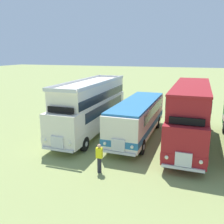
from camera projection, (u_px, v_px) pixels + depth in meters
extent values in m
cube|color=silver|center=(91.00, 114.00, 20.69)|extent=(2.63, 10.88, 2.30)
cube|color=silver|center=(91.00, 120.00, 20.83)|extent=(2.67, 10.92, 0.44)
cube|color=#19232D|center=(93.00, 106.00, 20.91)|extent=(2.63, 8.48, 0.76)
cube|color=#19232D|center=(57.00, 123.00, 15.61)|extent=(2.20, 0.13, 0.90)
cube|color=silver|center=(57.00, 142.00, 15.80)|extent=(0.90, 0.13, 0.80)
cube|color=silver|center=(57.00, 150.00, 15.89)|extent=(2.30, 0.17, 0.16)
sphere|color=#EAEACC|center=(70.00, 144.00, 15.51)|extent=(0.22, 0.22, 0.22)
sphere|color=#EAEACC|center=(45.00, 141.00, 16.08)|extent=(0.22, 0.22, 0.22)
cube|color=silver|center=(92.00, 91.00, 20.47)|extent=(2.52, 9.98, 1.50)
cube|color=silver|center=(59.00, 90.00, 15.52)|extent=(2.40, 0.13, 0.24)
cube|color=silver|center=(110.00, 77.00, 24.39)|extent=(2.40, 0.13, 0.24)
cube|color=silver|center=(105.00, 82.00, 19.90)|extent=(0.22, 9.95, 0.24)
cube|color=silver|center=(79.00, 81.00, 20.65)|extent=(0.22, 9.95, 0.24)
cube|color=#19232D|center=(92.00, 95.00, 20.54)|extent=(2.56, 9.88, 0.64)
cube|color=black|center=(60.00, 110.00, 15.88)|extent=(1.90, 0.14, 0.40)
cylinder|color=black|center=(85.00, 144.00, 17.09)|extent=(0.29, 1.04, 1.04)
cylinder|color=silver|center=(86.00, 144.00, 17.04)|extent=(0.02, 0.36, 0.36)
cylinder|color=black|center=(56.00, 140.00, 17.82)|extent=(0.29, 1.04, 1.04)
cylinder|color=silver|center=(54.00, 140.00, 17.87)|extent=(0.02, 0.36, 0.36)
cylinder|color=black|center=(117.00, 118.00, 23.94)|extent=(0.29, 1.04, 1.04)
cylinder|color=silver|center=(119.00, 118.00, 23.89)|extent=(0.02, 0.36, 0.36)
cylinder|color=black|center=(95.00, 116.00, 24.66)|extent=(0.29, 1.04, 1.04)
cylinder|color=silver|center=(94.00, 116.00, 24.71)|extent=(0.02, 0.36, 0.36)
cube|color=silver|center=(138.00, 117.00, 19.67)|extent=(2.78, 9.85, 2.30)
cube|color=teal|center=(137.00, 124.00, 19.81)|extent=(2.82, 9.89, 0.44)
cube|color=#19232D|center=(139.00, 109.00, 19.89)|extent=(2.74, 7.46, 0.76)
cube|color=#19232D|center=(119.00, 126.00, 15.10)|extent=(2.20, 0.16, 0.90)
cube|color=silver|center=(118.00, 145.00, 15.30)|extent=(0.90, 0.15, 0.80)
cube|color=silver|center=(118.00, 153.00, 15.39)|extent=(2.30, 0.21, 0.16)
sphere|color=#EAEACC|center=(132.00, 147.00, 14.99)|extent=(0.22, 0.22, 0.22)
sphere|color=#EAEACC|center=(105.00, 143.00, 15.59)|extent=(0.22, 0.22, 0.22)
cube|color=teal|center=(138.00, 102.00, 19.38)|extent=(2.73, 9.45, 0.14)
cylinder|color=black|center=(142.00, 147.00, 16.56)|extent=(0.31, 1.05, 1.04)
cylinder|color=silver|center=(144.00, 147.00, 16.51)|extent=(0.03, 0.36, 0.36)
cylinder|color=black|center=(110.00, 143.00, 17.33)|extent=(0.31, 1.05, 1.04)
cylinder|color=silver|center=(108.00, 142.00, 17.38)|extent=(0.03, 0.36, 0.36)
cylinder|color=black|center=(158.00, 122.00, 22.39)|extent=(0.31, 1.05, 1.04)
cylinder|color=silver|center=(159.00, 122.00, 22.34)|extent=(0.03, 0.36, 0.36)
cylinder|color=black|center=(134.00, 120.00, 23.16)|extent=(0.31, 1.05, 1.04)
cylinder|color=silver|center=(132.00, 120.00, 23.20)|extent=(0.03, 0.36, 0.36)
cube|color=maroon|center=(189.00, 122.00, 18.09)|extent=(2.77, 10.90, 2.30)
cube|color=maroon|center=(188.00, 130.00, 18.23)|extent=(2.81, 10.94, 0.44)
cube|color=#19232D|center=(190.00, 113.00, 18.31)|extent=(2.74, 8.50, 0.76)
cube|color=#19232D|center=(185.00, 137.00, 13.04)|extent=(2.20, 0.15, 0.90)
cube|color=silver|center=(183.00, 160.00, 13.23)|extent=(0.90, 0.14, 0.80)
cube|color=silver|center=(183.00, 168.00, 13.32)|extent=(2.30, 0.20, 0.16)
sphere|color=#EAEACC|center=(201.00, 162.00, 12.93)|extent=(0.22, 0.22, 0.22)
sphere|color=#EAEACC|center=(167.00, 157.00, 13.52)|extent=(0.22, 0.22, 0.22)
cube|color=maroon|center=(191.00, 97.00, 17.87)|extent=(2.64, 10.00, 1.50)
cube|color=maroon|center=(192.00, 86.00, 17.67)|extent=(2.71, 10.10, 0.14)
cube|color=#19232D|center=(192.00, 93.00, 17.80)|extent=(2.68, 9.90, 0.68)
cube|color=black|center=(187.00, 121.00, 13.30)|extent=(1.90, 0.17, 0.40)
cylinder|color=black|center=(205.00, 160.00, 14.50)|extent=(0.31, 1.05, 1.04)
cylinder|color=silver|center=(207.00, 161.00, 14.45)|extent=(0.03, 0.36, 0.36)
cylinder|color=black|center=(166.00, 155.00, 15.26)|extent=(0.31, 1.05, 1.04)
cylinder|color=silver|center=(163.00, 155.00, 15.31)|extent=(0.03, 0.36, 0.36)
cylinder|color=black|center=(204.00, 126.00, 21.31)|extent=(0.31, 1.05, 1.04)
cylinder|color=silver|center=(206.00, 126.00, 21.26)|extent=(0.03, 0.36, 0.36)
cylinder|color=black|center=(177.00, 123.00, 22.06)|extent=(0.31, 1.05, 1.04)
cylinder|color=silver|center=(175.00, 123.00, 22.11)|extent=(0.03, 0.36, 0.36)
cylinder|color=silver|center=(223.00, 127.00, 20.98)|extent=(0.03, 0.36, 0.36)
cylinder|color=#23232D|center=(99.00, 165.00, 14.05)|extent=(0.24, 0.24, 0.90)
cube|color=yellow|center=(99.00, 153.00, 13.87)|extent=(0.36, 0.22, 0.60)
sphere|color=tan|center=(99.00, 146.00, 13.77)|extent=(0.22, 0.22, 0.22)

